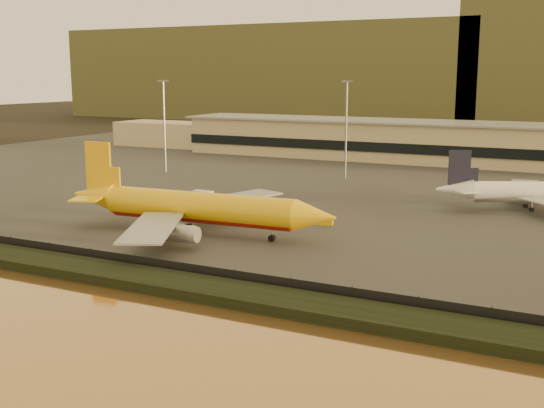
{
  "coord_description": "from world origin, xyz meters",
  "views": [
    {
      "loc": [
        52.3,
        -86.33,
        27.25
      ],
      "look_at": [
        2.77,
        12.0,
        6.21
      ],
      "focal_mm": 45.0,
      "sensor_mm": 36.0,
      "label": 1
    }
  ],
  "objects": [
    {
      "name": "ground",
      "position": [
        0.0,
        0.0,
        0.0
      ],
      "size": [
        900.0,
        900.0,
        0.0
      ],
      "primitive_type": "plane",
      "color": "black",
      "rests_on": "ground"
    },
    {
      "name": "embankment",
      "position": [
        0.0,
        -17.0,
        0.7
      ],
      "size": [
        320.0,
        7.0,
        1.4
      ],
      "primitive_type": "cube",
      "color": "black",
      "rests_on": "ground"
    },
    {
      "name": "tarmac",
      "position": [
        0.0,
        95.0,
        0.1
      ],
      "size": [
        320.0,
        220.0,
        0.2
      ],
      "primitive_type": "cube",
      "color": "#2D2D2D",
      "rests_on": "ground"
    },
    {
      "name": "perimeter_fence",
      "position": [
        0.0,
        -13.0,
        1.3
      ],
      "size": [
        300.0,
        0.05,
        2.2
      ],
      "primitive_type": "cube",
      "color": "black",
      "rests_on": "tarmac"
    },
    {
      "name": "terminal_building",
      "position": [
        -14.52,
        125.55,
        6.25
      ],
      "size": [
        202.0,
        25.0,
        12.6
      ],
      "color": "tan",
      "rests_on": "tarmac"
    },
    {
      "name": "apron_light_masts",
      "position": [
        15.0,
        75.0,
        15.7
      ],
      "size": [
        152.2,
        12.2,
        25.4
      ],
      "color": "slate",
      "rests_on": "tarmac"
    },
    {
      "name": "distant_hills",
      "position": [
        -20.74,
        340.0,
        31.39
      ],
      "size": [
        470.0,
        160.0,
        70.0
      ],
      "color": "brown",
      "rests_on": "ground"
    },
    {
      "name": "dhl_cargo_jet",
      "position": [
        -10.88,
        9.94,
        4.71
      ],
      "size": [
        50.6,
        49.48,
        15.11
      ],
      "rotation": [
        0.0,
        0.0,
        0.07
      ],
      "color": "#E9B00C",
      "rests_on": "tarmac"
    },
    {
      "name": "white_narrowbody_jet",
      "position": [
        39.94,
        58.75,
        3.8
      ],
      "size": [
        39.65,
        37.5,
        12.07
      ],
      "rotation": [
        0.0,
        0.0,
        0.43
      ],
      "color": "silver",
      "rests_on": "tarmac"
    },
    {
      "name": "gse_vehicle_yellow",
      "position": [
        6.06,
        26.4,
        0.97
      ],
      "size": [
        3.68,
        2.2,
        1.55
      ],
      "primitive_type": "cube",
      "rotation": [
        0.0,
        0.0,
        0.2
      ],
      "color": "#E9B00C",
      "rests_on": "tarmac"
    },
    {
      "name": "gse_vehicle_white",
      "position": [
        -27.06,
        37.67,
        1.2
      ],
      "size": [
        4.56,
        2.3,
        1.99
      ],
      "primitive_type": "cube",
      "rotation": [
        0.0,
        0.0,
        -0.07
      ],
      "color": "silver",
      "rests_on": "tarmac"
    }
  ]
}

